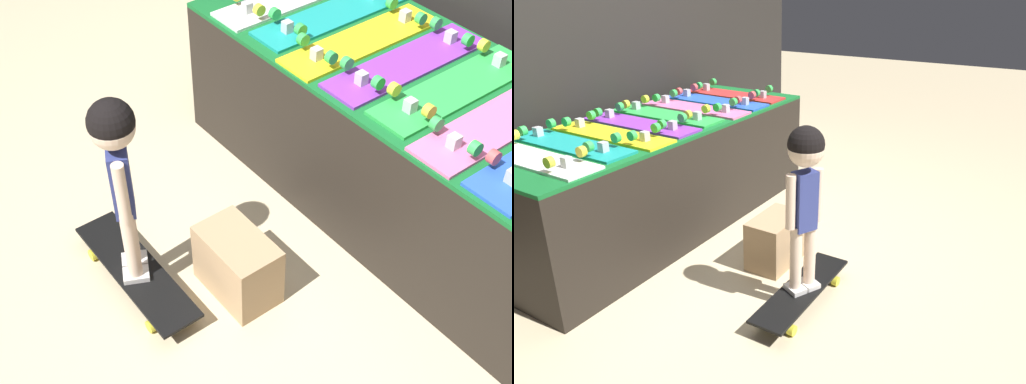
% 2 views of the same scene
% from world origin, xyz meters
% --- Properties ---
extents(ground_plane, '(16.00, 16.00, 0.00)m').
position_xyz_m(ground_plane, '(0.00, 0.00, 0.00)').
color(ground_plane, beige).
extents(back_wall, '(4.99, 0.10, 2.44)m').
position_xyz_m(back_wall, '(0.00, 1.13, 1.22)').
color(back_wall, black).
rests_on(back_wall, ground_plane).
extents(display_rack, '(2.26, 0.86, 0.70)m').
position_xyz_m(display_rack, '(0.00, 0.55, 0.35)').
color(display_rack, black).
rests_on(display_rack, ground_plane).
extents(skateboard_white_on_rack, '(0.21, 0.80, 0.09)m').
position_xyz_m(skateboard_white_on_rack, '(-0.86, 0.54, 0.72)').
color(skateboard_white_on_rack, white).
rests_on(skateboard_white_on_rack, display_rack).
extents(skateboard_teal_on_rack, '(0.21, 0.80, 0.09)m').
position_xyz_m(skateboard_teal_on_rack, '(-0.61, 0.57, 0.72)').
color(skateboard_teal_on_rack, teal).
rests_on(skateboard_teal_on_rack, display_rack).
extents(skateboard_yellow_on_rack, '(0.21, 0.80, 0.09)m').
position_xyz_m(skateboard_yellow_on_rack, '(-0.37, 0.53, 0.72)').
color(skateboard_yellow_on_rack, yellow).
rests_on(skateboard_yellow_on_rack, display_rack).
extents(skateboard_purple_on_rack, '(0.21, 0.80, 0.09)m').
position_xyz_m(skateboard_purple_on_rack, '(-0.12, 0.55, 0.72)').
color(skateboard_purple_on_rack, purple).
rests_on(skateboard_purple_on_rack, display_rack).
extents(skateboard_green_on_rack, '(0.21, 0.80, 0.09)m').
position_xyz_m(skateboard_green_on_rack, '(0.12, 0.56, 0.72)').
color(skateboard_green_on_rack, green).
rests_on(skateboard_green_on_rack, display_rack).
extents(skateboard_pink_on_rack, '(0.21, 0.80, 0.09)m').
position_xyz_m(skateboard_pink_on_rack, '(0.37, 0.53, 0.72)').
color(skateboard_pink_on_rack, pink).
rests_on(skateboard_pink_on_rack, display_rack).
extents(skateboard_blue_on_rack, '(0.21, 0.80, 0.09)m').
position_xyz_m(skateboard_blue_on_rack, '(0.61, 0.54, 0.72)').
color(skateboard_blue_on_rack, blue).
rests_on(skateboard_blue_on_rack, display_rack).
extents(skateboard_red_on_rack, '(0.21, 0.80, 0.09)m').
position_xyz_m(skateboard_red_on_rack, '(0.86, 0.55, 0.72)').
color(skateboard_red_on_rack, red).
rests_on(skateboard_red_on_rack, display_rack).
extents(skateboard_on_floor, '(0.73, 0.19, 0.09)m').
position_xyz_m(skateboard_on_floor, '(-0.34, -0.70, 0.07)').
color(skateboard_on_floor, black).
rests_on(skateboard_on_floor, ground_plane).
extents(child, '(0.19, 0.17, 0.84)m').
position_xyz_m(child, '(-0.34, -0.70, 0.68)').
color(child, silver).
rests_on(child, skateboard_on_floor).
extents(storage_box, '(0.35, 0.21, 0.29)m').
position_xyz_m(storage_box, '(-0.06, -0.38, 0.14)').
color(storage_box, tan).
rests_on(storage_box, ground_plane).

